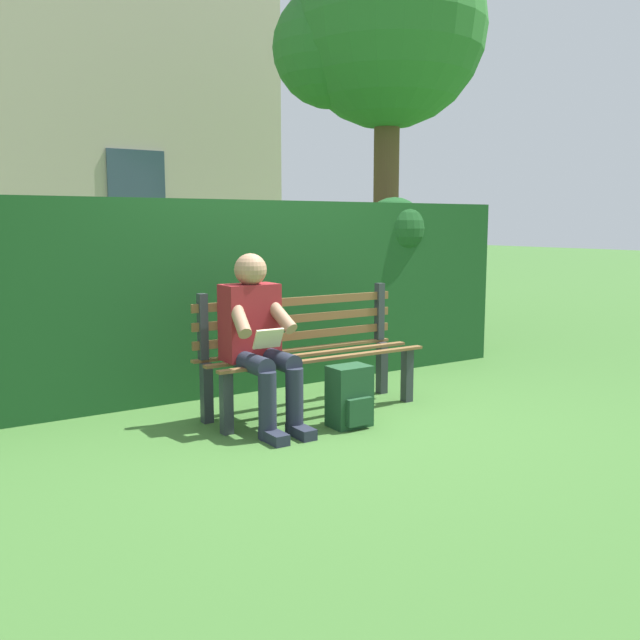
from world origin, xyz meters
The scene contains 6 objects.
ground centered at (0.00, 0.00, 0.00)m, with size 60.00×60.00×0.00m, color #3D6B2D.
park_bench centered at (0.00, -0.08, 0.45)m, with size 1.69×0.47×0.89m.
person_seated centered at (0.49, 0.10, 0.62)m, with size 0.44×0.73×1.17m.
hedge_backdrop centered at (-0.05, -1.08, 0.81)m, with size 5.08×0.72×1.61m.
tree centered at (-2.68, -2.73, 3.59)m, with size 2.46×2.35×4.85m.
backpack centered at (-0.01, 0.45, 0.20)m, with size 0.27×0.27×0.42m.
Camera 1 is at (2.66, 4.17, 1.37)m, focal length 38.99 mm.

